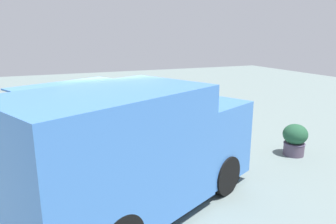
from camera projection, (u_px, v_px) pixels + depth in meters
The scene contains 5 objects.
ground_plane at pixel (113, 160), 8.29m from camera, with size 40.00×40.00×0.00m, color slate.
food_truck at pixel (137, 153), 5.69m from camera, with size 5.23×3.85×2.38m.
person_customer at pixel (152, 118), 11.08m from camera, with size 0.53×0.76×0.87m.
planter_flowering_near at pixel (295, 139), 8.53m from camera, with size 0.66×0.66×0.88m.
trash_bin at pixel (146, 100), 13.72m from camera, with size 0.56×0.56×0.88m.
Camera 1 is at (-1.66, -7.69, 3.25)m, focal length 33.25 mm.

